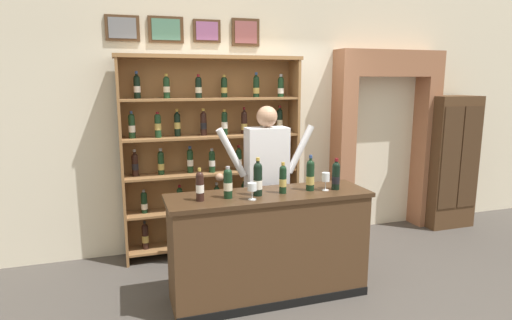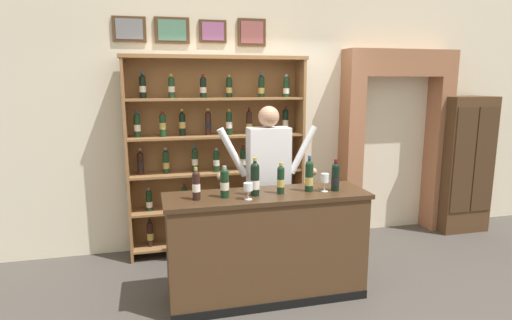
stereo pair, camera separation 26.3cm
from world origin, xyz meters
name	(u,v)px [view 1 (the left image)]	position (x,y,z in m)	size (l,w,h in m)	color
ground_plane	(280,294)	(0.00, 0.00, -0.01)	(14.00, 14.00, 0.02)	#47423D
back_wall	(237,102)	(0.00, 1.51, 1.74)	(12.00, 0.19, 3.47)	beige
wine_shelf	(212,152)	(-0.38, 1.24, 1.19)	(2.06, 0.34, 2.27)	olive
archway_doorway	(382,130)	(1.97, 1.37, 1.34)	(1.48, 0.45, 2.38)	#9E6647
side_cabinet	(448,161)	(2.91, 1.16, 0.90)	(0.66, 0.45, 1.80)	#4C331E
tasting_counter	(269,246)	(-0.12, 0.00, 0.50)	(1.85, 0.56, 1.00)	#4C331E
shopkeeper	(267,170)	(0.06, 0.57, 1.09)	(1.08, 0.22, 1.75)	#2D3347
tasting_bottle_chianti	(200,186)	(-0.76, -0.04, 1.13)	(0.07, 0.07, 0.28)	black
tasting_bottle_bianco	(228,183)	(-0.51, -0.03, 1.13)	(0.08, 0.08, 0.28)	black
tasting_bottle_super_tuscan	(258,179)	(-0.24, -0.03, 1.15)	(0.08, 0.08, 0.34)	black
tasting_bottle_rosso	(283,179)	(0.00, -0.03, 1.13)	(0.07, 0.07, 0.29)	black
tasting_bottle_brunello	(310,175)	(0.28, -0.01, 1.14)	(0.08, 0.08, 0.33)	black
tasting_bottle_vin_santo	(336,175)	(0.52, -0.05, 1.13)	(0.07, 0.07, 0.30)	black
wine_glass_right	(326,178)	(0.41, -0.06, 1.12)	(0.07, 0.07, 0.17)	silver
wine_glass_left	(252,188)	(-0.33, -0.14, 1.10)	(0.08, 0.08, 0.15)	silver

